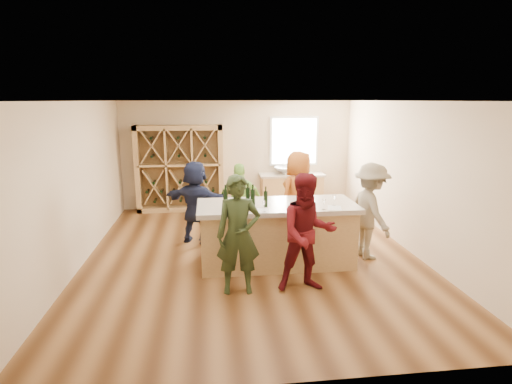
{
  "coord_description": "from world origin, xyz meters",
  "views": [
    {
      "loc": [
        -0.74,
        -6.95,
        2.82
      ],
      "look_at": [
        0.1,
        0.2,
        1.15
      ],
      "focal_mm": 28.0,
      "sensor_mm": 36.0,
      "label": 1
    }
  ],
  "objects": [
    {
      "name": "tasting_counter_top",
      "position": [
        0.39,
        -0.43,
        1.04
      ],
      "size": [
        2.72,
        1.12,
        0.08
      ],
      "primitive_type": "cube",
      "color": "#B6A896",
      "rests_on": "tasting_counter_base"
    },
    {
      "name": "tasting_menu_b",
      "position": [
        0.65,
        -0.84,
        1.08
      ],
      "size": [
        0.3,
        0.34,
        0.0
      ],
      "primitive_type": "cube",
      "rotation": [
        0.0,
        0.0,
        0.38
      ],
      "color": "white",
      "rests_on": "tasting_counter_top"
    },
    {
      "name": "wine_bottle_d",
      "position": [
        -0.05,
        -0.67,
        1.24
      ],
      "size": [
        0.1,
        0.1,
        0.32
      ],
      "primitive_type": "cylinder",
      "rotation": [
        0.0,
        0.0,
        -0.39
      ],
      "color": "black",
      "rests_on": "tasting_counter_top"
    },
    {
      "name": "floor",
      "position": [
        0.0,
        0.0,
        -0.05
      ],
      "size": [
        6.0,
        7.0,
        0.1
      ],
      "primitive_type": "cube",
      "color": "brown",
      "rests_on": "ground"
    },
    {
      "name": "back_counter_top",
      "position": [
        1.4,
        3.2,
        0.89
      ],
      "size": [
        1.7,
        0.62,
        0.06
      ],
      "primitive_type": "cube",
      "color": "#B6A896",
      "rests_on": "back_counter_base"
    },
    {
      "name": "wine_bottle_b",
      "position": [
        -0.3,
        -0.66,
        1.25
      ],
      "size": [
        0.09,
        0.09,
        0.33
      ],
      "primitive_type": "cylinder",
      "rotation": [
        0.0,
        0.0,
        0.16
      ],
      "color": "black",
      "rests_on": "tasting_counter_top"
    },
    {
      "name": "wine_bottle_c",
      "position": [
        -0.12,
        -0.56,
        1.24
      ],
      "size": [
        0.1,
        0.1,
        0.32
      ],
      "primitive_type": "cylinder",
      "rotation": [
        0.0,
        0.0,
        0.39
      ],
      "color": "black",
      "rests_on": "tasting_counter_top"
    },
    {
      "name": "ceiling",
      "position": [
        0.0,
        0.0,
        2.85
      ],
      "size": [
        6.0,
        7.0,
        0.1
      ],
      "primitive_type": "cube",
      "color": "white",
      "rests_on": "ground"
    },
    {
      "name": "window_pane",
      "position": [
        1.5,
        3.44,
        1.75
      ],
      "size": [
        1.18,
        0.01,
        1.18
      ],
      "primitive_type": "cube",
      "color": "white",
      "rests_on": "wall_back"
    },
    {
      "name": "tasting_menu_c",
      "position": [
        1.29,
        -0.81,
        1.08
      ],
      "size": [
        0.29,
        0.35,
        0.0
      ],
      "primitive_type": "cube",
      "rotation": [
        0.0,
        0.0,
        -0.27
      ],
      "color": "white",
      "rests_on": "tasting_counter_top"
    },
    {
      "name": "wine_glass_a",
      "position": [
        0.1,
        -0.92,
        1.17
      ],
      "size": [
        0.08,
        0.08,
        0.17
      ],
      "primitive_type": "cone",
      "rotation": [
        0.0,
        0.0,
        0.3
      ],
      "color": "white",
      "rests_on": "tasting_counter_top"
    },
    {
      "name": "faucet",
      "position": [
        1.2,
        3.38,
        1.07
      ],
      "size": [
        0.02,
        0.02,
        0.3
      ],
      "primitive_type": "cylinder",
      "color": "silver",
      "rests_on": "back_counter_top"
    },
    {
      "name": "tasting_counter_base",
      "position": [
        0.39,
        -0.43,
        0.5
      ],
      "size": [
        2.6,
        1.0,
        1.0
      ],
      "primitive_type": "cube",
      "color": "tan",
      "rests_on": "floor"
    },
    {
      "name": "person_server",
      "position": [
        2.1,
        -0.36,
        0.87
      ],
      "size": [
        0.66,
        1.18,
        1.74
      ],
      "primitive_type": "imported",
      "rotation": [
        0.0,
        0.0,
        1.69
      ],
      "color": "gray",
      "rests_on": "floor"
    },
    {
      "name": "person_near_right",
      "position": [
        0.67,
        -1.48,
        0.9
      ],
      "size": [
        0.89,
        0.51,
        1.79
      ],
      "primitive_type": "imported",
      "rotation": [
        0.0,
        0.0,
        0.03
      ],
      "color": "#590F14",
      "rests_on": "floor"
    },
    {
      "name": "wine_bottle_e",
      "position": [
        0.17,
        -0.6,
        1.21
      ],
      "size": [
        0.07,
        0.07,
        0.27
      ],
      "primitive_type": "cylinder",
      "rotation": [
        0.0,
        0.0,
        -0.09
      ],
      "color": "black",
      "rests_on": "tasting_counter_top"
    },
    {
      "name": "wine_bottle_a",
      "position": [
        -0.5,
        -0.62,
        1.24
      ],
      "size": [
        0.09,
        0.09,
        0.32
      ],
      "primitive_type": "cylinder",
      "rotation": [
        0.0,
        0.0,
        -0.14
      ],
      "color": "black",
      "rests_on": "tasting_counter_top"
    },
    {
      "name": "sink",
      "position": [
        1.2,
        3.2,
        1.01
      ],
      "size": [
        0.54,
        0.54,
        0.19
      ],
      "primitive_type": "imported",
      "color": "silver",
      "rests_on": "back_counter_top"
    },
    {
      "name": "wine_glass_c",
      "position": [
        1.08,
        -0.9,
        1.16
      ],
      "size": [
        0.07,
        0.07,
        0.17
      ],
      "primitive_type": "cone",
      "rotation": [
        0.0,
        0.0,
        -0.12
      ],
      "color": "white",
      "rests_on": "tasting_counter_top"
    },
    {
      "name": "wall_left",
      "position": [
        -3.05,
        0.0,
        1.4
      ],
      "size": [
        0.1,
        7.0,
        2.8
      ],
      "primitive_type": "cube",
      "color": "beige",
      "rests_on": "ground"
    },
    {
      "name": "wall_right",
      "position": [
        3.05,
        0.0,
        1.4
      ],
      "size": [
        0.1,
        7.0,
        2.8
      ],
      "primitive_type": "cube",
      "color": "beige",
      "rests_on": "ground"
    },
    {
      "name": "wine_rack",
      "position": [
        -1.5,
        3.27,
        1.1
      ],
      "size": [
        2.2,
        0.45,
        2.2
      ],
      "primitive_type": "cube",
      "color": "tan",
      "rests_on": "floor"
    },
    {
      "name": "person_far_left",
      "position": [
        -1.03,
        0.81,
        0.83
      ],
      "size": [
        1.62,
        1.23,
        1.66
      ],
      "primitive_type": "imported",
      "rotation": [
        0.0,
        0.0,
        2.64
      ],
      "color": "#191E38",
      "rests_on": "floor"
    },
    {
      "name": "wall_back",
      "position": [
        0.0,
        3.55,
        1.4
      ],
      "size": [
        6.0,
        0.1,
        2.8
      ],
      "primitive_type": "cube",
      "color": "beige",
      "rests_on": "ground"
    },
    {
      "name": "person_far_mid",
      "position": [
        -0.15,
        0.8,
        0.8
      ],
      "size": [
        0.94,
        0.48,
        1.6
      ],
      "primitive_type": "imported",
      "rotation": [
        0.0,
        0.0,
        3.15
      ],
      "color": "#8CC64C",
      "rests_on": "floor"
    },
    {
      "name": "person_far_right",
      "position": [
        1.05,
        0.85,
        0.91
      ],
      "size": [
        1.06,
        0.95,
        1.82
      ],
      "primitive_type": "imported",
      "rotation": [
        0.0,
        0.0,
        3.69
      ],
      "color": "#994C19",
      "rests_on": "floor"
    },
    {
      "name": "wine_glass_e",
      "position": [
        1.31,
        -0.67,
        1.16
      ],
      "size": [
        0.07,
        0.07,
        0.17
      ],
      "primitive_type": "cone",
      "rotation": [
        0.0,
        0.0,
        0.05
      ],
      "color": "white",
      "rests_on": "tasting_counter_top"
    },
    {
      "name": "wall_front",
      "position": [
        0.0,
        -3.55,
        1.4
      ],
      "size": [
        6.0,
        0.1,
        2.8
      ],
      "primitive_type": "cube",
      "color": "beige",
      "rests_on": "ground"
    },
    {
      "name": "tasting_menu_a",
      "position": [
        0.07,
        -0.83,
        1.08
      ],
      "size": [
        0.24,
        0.3,
        0.0
      ],
      "primitive_type": "cube",
      "rotation": [
        0.0,
        0.0,
        -0.14
      ],
      "color": "white",
      "rests_on": "tasting_counter_top"
    },
    {
      "name": "window_frame",
      "position": [
        1.5,
        3.47,
        1.75
      ],
      "size": [
        1.3,
        0.06,
        1.3
      ],
      "primitive_type": "cube",
      "color": "white",
      "rests_on": "wall_back"
    },
    {
      "name": "person_near_left",
      "position": [
        -0.35,
        -1.43,
        0.89
      ],
      "size": [
        0.66,
        0.49,
        1.78
      ],
      "primitive_type": "imported",
      "rotation": [
        0.0,
        0.0,
        -0.03
      ],
      "color": "#263319",
      "rests_on": "floor"
    },
    {
      "name": "wine_glass_d",
      "position": [
        0.86,
        -0.59,
        1.17
      ],
      "size": [
        0.08,
        0.08,
        0.18
      ],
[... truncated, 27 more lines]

